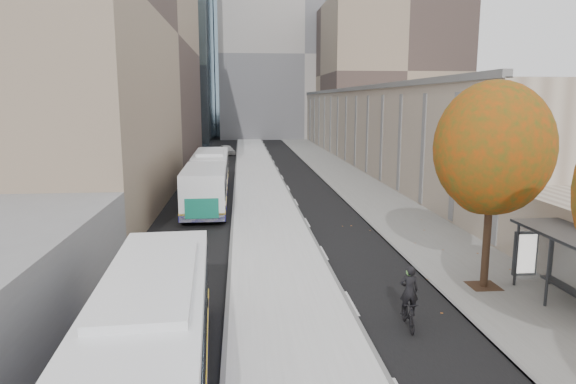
{
  "coord_description": "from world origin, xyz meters",
  "views": [
    {
      "loc": [
        -5.39,
        -4.56,
        6.94
      ],
      "look_at": [
        -3.11,
        20.17,
        2.5
      ],
      "focal_mm": 32.0,
      "sensor_mm": 36.0,
      "label": 1
    }
  ],
  "objects": [
    {
      "name": "sidewalk",
      "position": [
        4.12,
        35.0,
        0.04
      ],
      "size": [
        4.75,
        150.0,
        0.08
      ],
      "primitive_type": "cube",
      "color": "gray",
      "rests_on": "ground"
    },
    {
      "name": "building_midrise",
      "position": [
        -22.5,
        41.0,
        12.5
      ],
      "size": [
        24.0,
        46.0,
        25.0
      ],
      "primitive_type": "cube",
      "color": "gray",
      "rests_on": "ground"
    },
    {
      "name": "bus_platform",
      "position": [
        -3.88,
        35.0,
        0.07
      ],
      "size": [
        4.25,
        150.0,
        0.15
      ],
      "primitive_type": "cube",
      "color": "silver",
      "rests_on": "ground"
    },
    {
      "name": "bus_shelter",
      "position": [
        5.69,
        10.96,
        2.19
      ],
      "size": [
        1.9,
        4.4,
        2.53
      ],
      "color": "#383A3F",
      "rests_on": "sidewalk"
    },
    {
      "name": "distant_car",
      "position": [
        -7.23,
        62.35,
        0.63
      ],
      "size": [
        2.6,
        4.0,
        1.27
      ],
      "primitive_type": "imported",
      "rotation": [
        0.0,
        0.0,
        0.32
      ],
      "color": "silver",
      "rests_on": "ground"
    },
    {
      "name": "cyclist",
      "position": [
        -0.33,
        9.94,
        0.74
      ],
      "size": [
        0.6,
        1.59,
        2.0
      ],
      "rotation": [
        0.0,
        0.0,
        -0.07
      ],
      "color": "black",
      "rests_on": "ground"
    },
    {
      "name": "bus_far",
      "position": [
        -7.69,
        31.94,
        1.59
      ],
      "size": [
        2.8,
        17.5,
        2.91
      ],
      "rotation": [
        0.0,
        0.0,
        0.01
      ],
      "color": "white",
      "rests_on": "ground"
    },
    {
      "name": "building_tan",
      "position": [
        15.5,
        64.0,
        4.0
      ],
      "size": [
        18.0,
        92.0,
        8.0
      ],
      "primitive_type": "cube",
      "color": "gray",
      "rests_on": "ground"
    },
    {
      "name": "tree_c",
      "position": [
        3.6,
        13.0,
        5.25
      ],
      "size": [
        4.2,
        4.2,
        7.28
      ],
      "color": "#2E2114",
      "rests_on": "sidewalk"
    },
    {
      "name": "building_far_block",
      "position": [
        6.0,
        96.0,
        15.0
      ],
      "size": [
        30.0,
        18.0,
        30.0
      ],
      "primitive_type": "cube",
      "color": "#9D9691",
      "rests_on": "ground"
    }
  ]
}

